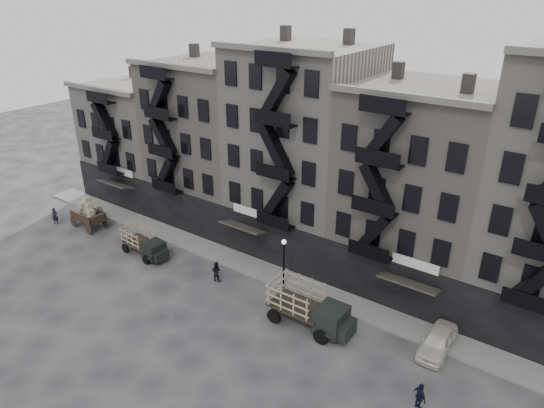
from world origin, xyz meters
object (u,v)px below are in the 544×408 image
Objects in this scene: stake_truck_west at (144,241)px; pedestrian_mid at (216,271)px; car_east at (438,341)px; horse at (98,212)px; policeman at (420,397)px; wagon at (87,211)px; pedestrian_west at (55,216)px; stake_truck_east at (309,304)px.

stake_truck_west is 2.89× the size of pedestrian_mid.
stake_truck_west is at bearing -173.87° from car_east.
horse reaches higher than policeman.
wagon is at bearing -140.35° from horse.
stake_truck_west is at bearing -11.11° from pedestrian_mid.
pedestrian_west is 1.00× the size of pedestrian_mid.
pedestrian_mid is (16.56, -1.38, -0.05)m from horse.
car_east is at bearing -28.88° from pedestrian_west.
wagon reaches higher than policeman.
stake_truck_west is at bearing 30.59° from policeman.
policeman is at bearing -16.49° from stake_truck_east.
pedestrian_mid is 17.68m from policeman.
stake_truck_west is 0.81× the size of stake_truck_east.
horse is 1.20× the size of policeman.
stake_truck_west is 25.18m from policeman.
wagon is 0.86× the size of car_east.
pedestrian_west is 36.68m from policeman.
pedestrian_mid is at bearing 176.97° from stake_truck_east.
policeman is (33.96, -4.48, -0.01)m from horse.
car_east is (32.86, 2.17, -0.98)m from wagon.
stake_truck_east is (25.28, -1.87, 0.82)m from horse.
pedestrian_west is (-27.97, -1.11, -0.87)m from stake_truck_east.
stake_truck_east reaches higher than pedestrian_mid.
car_east is at bearing 18.04° from stake_truck_east.
wagon is 2.17× the size of pedestrian_west.
stake_truck_east is 8.44m from car_east.
wagon is 24.89m from stake_truck_east.
stake_truck_east is at bearing 2.08° from wagon.
wagon is at bearing -176.21° from car_east.
wagon is (0.40, -1.48, 0.81)m from horse.
horse is at bearing 13.27° from pedestrian_west.
horse is at bearing 108.18° from wagon.
stake_truck_east is 1.42× the size of car_east.
car_east is (33.26, 0.69, -0.16)m from horse.
stake_truck_east reaches higher than horse.
wagon is at bearing -14.79° from pedestrian_mid.
stake_truck_west is at bearing 0.03° from wagon.
stake_truck_east is 8.78m from pedestrian_mid.
horse reaches higher than pedestrian_west.
pedestrian_mid is at bearing -172.91° from car_east.
horse is 0.43× the size of stake_truck_west.
car_east is 36.14m from pedestrian_west.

